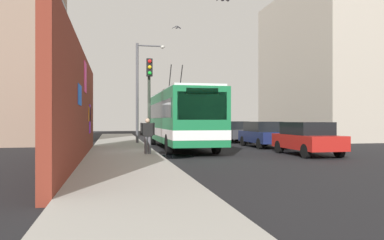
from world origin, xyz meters
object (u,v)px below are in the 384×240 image
(city_bus, at_px, (180,117))
(parked_car_navy, at_px, (263,134))
(parked_car_red, at_px, (307,138))
(street_lamp, at_px, (140,85))
(parked_car_dark_gray, at_px, (234,131))
(parked_car_black, at_px, (214,129))
(traffic_light, at_px, (149,89))
(pedestrian_at_curb, at_px, (148,133))

(city_bus, height_order, parked_car_navy, city_bus)
(parked_car_red, height_order, street_lamp, street_lamp)
(parked_car_navy, height_order, parked_car_dark_gray, same)
(parked_car_black, xyz_separation_m, street_lamp, (-7.60, 7.23, 3.19))
(traffic_light, bearing_deg, city_bus, -29.80)
(parked_car_dark_gray, relative_size, traffic_light, 1.04)
(street_lamp, bearing_deg, pedestrian_at_curb, 178.10)
(city_bus, relative_size, parked_car_black, 2.71)
(parked_car_black, bearing_deg, city_bus, 155.46)
(parked_car_red, distance_m, parked_car_navy, 5.40)
(parked_car_dark_gray, relative_size, street_lamp, 0.69)
(city_bus, relative_size, parked_car_dark_gray, 2.46)
(parked_car_red, relative_size, parked_car_black, 0.97)
(parked_car_black, xyz_separation_m, pedestrian_at_curb, (-16.06, 7.51, 0.25))
(parked_car_black, distance_m, traffic_light, 16.99)
(city_bus, relative_size, parked_car_navy, 2.69)
(parked_car_black, height_order, pedestrian_at_curb, pedestrian_at_curb)
(city_bus, xyz_separation_m, parked_car_red, (-5.39, -5.20, -1.01))
(parked_car_navy, bearing_deg, street_lamp, 62.44)
(city_bus, distance_m, street_lamp, 4.82)
(street_lamp, bearing_deg, parked_car_red, -141.77)
(street_lamp, bearing_deg, parked_car_dark_gray, -75.25)
(pedestrian_at_curb, height_order, street_lamp, street_lamp)
(parked_car_navy, relative_size, street_lamp, 0.63)
(city_bus, xyz_separation_m, pedestrian_at_curb, (-4.67, 2.31, -0.76))
(street_lamp, bearing_deg, traffic_light, 179.09)
(parked_car_red, bearing_deg, parked_car_dark_gray, -0.00)
(parked_car_navy, xyz_separation_m, street_lamp, (3.77, 7.23, 3.19))
(city_bus, bearing_deg, traffic_light, 150.20)
(parked_car_navy, bearing_deg, parked_car_red, 180.00)
(parked_car_dark_gray, bearing_deg, pedestrian_at_curb, 144.07)
(parked_car_red, height_order, pedestrian_at_curb, pedestrian_at_curb)
(parked_car_dark_gray, bearing_deg, parked_car_red, 180.00)
(parked_car_black, bearing_deg, pedestrian_at_curb, 154.93)
(city_bus, height_order, parked_car_red, city_bus)
(parked_car_red, bearing_deg, street_lamp, 38.23)
(parked_car_dark_gray, distance_m, pedestrian_at_curb, 12.80)
(parked_car_red, bearing_deg, traffic_light, 77.47)
(city_bus, relative_size, traffic_light, 2.55)
(parked_car_navy, distance_m, traffic_light, 8.58)
(parked_car_navy, xyz_separation_m, parked_car_dark_gray, (5.68, 0.00, 0.00))
(city_bus, height_order, street_lamp, street_lamp)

